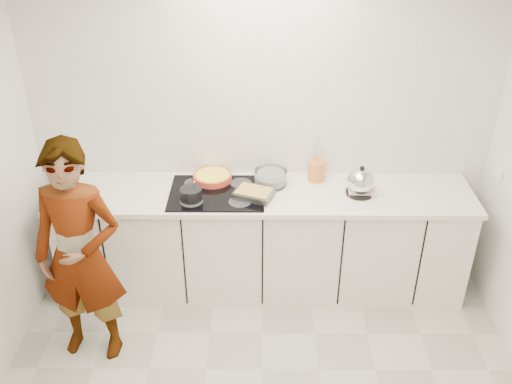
{
  "coord_description": "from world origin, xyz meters",
  "views": [
    {
      "loc": [
        -0.02,
        -2.48,
        3.13
      ],
      "look_at": [
        -0.05,
        1.05,
        1.05
      ],
      "focal_mm": 40.0,
      "sensor_mm": 36.0,
      "label": 1
    }
  ],
  "objects_px": {
    "mixing_bowl": "(271,178)",
    "utensil_crock": "(316,171)",
    "tart_dish": "(212,177)",
    "cook": "(80,256)",
    "saucepan": "(191,194)",
    "baking_dish": "(254,193)",
    "kettle": "(361,182)",
    "hob": "(217,193)"
  },
  "relations": [
    {
      "from": "baking_dish",
      "to": "hob",
      "type": "bearing_deg",
      "value": 167.93
    },
    {
      "from": "baking_dish",
      "to": "mixing_bowl",
      "type": "xyz_separation_m",
      "value": [
        0.13,
        0.21,
        0.01
      ]
    },
    {
      "from": "baking_dish",
      "to": "mixing_bowl",
      "type": "distance_m",
      "value": 0.25
    },
    {
      "from": "hob",
      "to": "baking_dish",
      "type": "xyz_separation_m",
      "value": [
        0.28,
        -0.06,
        0.04
      ]
    },
    {
      "from": "mixing_bowl",
      "to": "cook",
      "type": "distance_m",
      "value": 1.54
    },
    {
      "from": "hob",
      "to": "tart_dish",
      "type": "xyz_separation_m",
      "value": [
        -0.05,
        0.19,
        0.03
      ]
    },
    {
      "from": "mixing_bowl",
      "to": "cook",
      "type": "height_order",
      "value": "cook"
    },
    {
      "from": "tart_dish",
      "to": "mixing_bowl",
      "type": "height_order",
      "value": "mixing_bowl"
    },
    {
      "from": "tart_dish",
      "to": "utensil_crock",
      "type": "distance_m",
      "value": 0.82
    },
    {
      "from": "saucepan",
      "to": "cook",
      "type": "bearing_deg",
      "value": -139.83
    },
    {
      "from": "tart_dish",
      "to": "cook",
      "type": "bearing_deg",
      "value": -133.11
    },
    {
      "from": "hob",
      "to": "cook",
      "type": "height_order",
      "value": "cook"
    },
    {
      "from": "cook",
      "to": "saucepan",
      "type": "bearing_deg",
      "value": 46.02
    },
    {
      "from": "kettle",
      "to": "cook",
      "type": "bearing_deg",
      "value": -160.48
    },
    {
      "from": "mixing_bowl",
      "to": "utensil_crock",
      "type": "relative_size",
      "value": 1.81
    },
    {
      "from": "tart_dish",
      "to": "cook",
      "type": "distance_m",
      "value": 1.21
    },
    {
      "from": "utensil_crock",
      "to": "cook",
      "type": "relative_size",
      "value": 0.1
    },
    {
      "from": "kettle",
      "to": "utensil_crock",
      "type": "bearing_deg",
      "value": 145.48
    },
    {
      "from": "kettle",
      "to": "utensil_crock",
      "type": "height_order",
      "value": "kettle"
    },
    {
      "from": "mixing_bowl",
      "to": "utensil_crock",
      "type": "xyz_separation_m",
      "value": [
        0.36,
        0.07,
        0.03
      ]
    },
    {
      "from": "baking_dish",
      "to": "saucepan",
      "type": "bearing_deg",
      "value": -174.28
    },
    {
      "from": "utensil_crock",
      "to": "mixing_bowl",
      "type": "bearing_deg",
      "value": -169.06
    },
    {
      "from": "baking_dish",
      "to": "cook",
      "type": "distance_m",
      "value": 1.32
    },
    {
      "from": "tart_dish",
      "to": "cook",
      "type": "xyz_separation_m",
      "value": [
        -0.83,
        -0.88,
        -0.12
      ]
    },
    {
      "from": "saucepan",
      "to": "mixing_bowl",
      "type": "bearing_deg",
      "value": 23.66
    },
    {
      "from": "tart_dish",
      "to": "baking_dish",
      "type": "xyz_separation_m",
      "value": [
        0.33,
        -0.25,
        0.0
      ]
    },
    {
      "from": "cook",
      "to": "baking_dish",
      "type": "bearing_deg",
      "value": 34.41
    },
    {
      "from": "hob",
      "to": "cook",
      "type": "bearing_deg",
      "value": -141.69
    },
    {
      "from": "hob",
      "to": "tart_dish",
      "type": "distance_m",
      "value": 0.2
    },
    {
      "from": "tart_dish",
      "to": "kettle",
      "type": "distance_m",
      "value": 1.15
    },
    {
      "from": "baking_dish",
      "to": "kettle",
      "type": "xyz_separation_m",
      "value": [
        0.81,
        0.07,
        0.06
      ]
    },
    {
      "from": "cook",
      "to": "tart_dish",
      "type": "bearing_deg",
      "value": 52.74
    },
    {
      "from": "tart_dish",
      "to": "kettle",
      "type": "relative_size",
      "value": 1.45
    },
    {
      "from": "hob",
      "to": "saucepan",
      "type": "distance_m",
      "value": 0.22
    },
    {
      "from": "baking_dish",
      "to": "kettle",
      "type": "height_order",
      "value": "kettle"
    },
    {
      "from": "kettle",
      "to": "saucepan",
      "type": "bearing_deg",
      "value": -174.92
    },
    {
      "from": "baking_dish",
      "to": "cook",
      "type": "relative_size",
      "value": 0.2
    },
    {
      "from": "kettle",
      "to": "cook",
      "type": "distance_m",
      "value": 2.09
    },
    {
      "from": "tart_dish",
      "to": "baking_dish",
      "type": "distance_m",
      "value": 0.42
    },
    {
      "from": "tart_dish",
      "to": "saucepan",
      "type": "bearing_deg",
      "value": -114.4
    },
    {
      "from": "mixing_bowl",
      "to": "cook",
      "type": "bearing_deg",
      "value": -146.73
    },
    {
      "from": "saucepan",
      "to": "baking_dish",
      "type": "bearing_deg",
      "value": 5.72
    }
  ]
}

